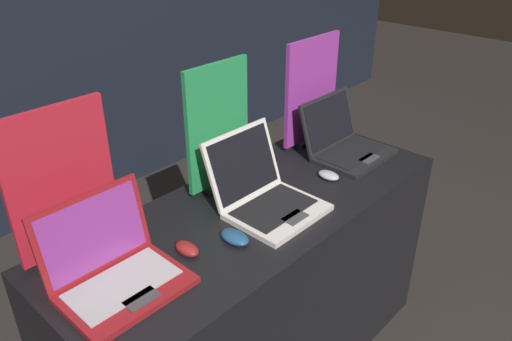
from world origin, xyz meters
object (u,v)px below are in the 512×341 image
Objects in this scene: mouse_middle at (235,237)px; promo_stand_back at (311,94)px; laptop_front at (113,267)px; mouse_front at (187,249)px; promo_stand_front at (62,187)px; mouse_back at (329,175)px; promo_stand_middle at (218,130)px; laptop_back at (345,142)px; laptop_middle at (264,193)px.

promo_stand_back is at bearing 20.86° from mouse_middle.
laptop_front is 3.64× the size of mouse_front.
promo_stand_front is 5.30× the size of mouse_back.
laptop_front reaches higher than mouse_back.
promo_stand_middle reaches higher than mouse_back.
promo_stand_front is at bearing 130.81° from mouse_front.
mouse_middle is at bearing -172.37° from laptop_back.
laptop_middle is at bearing -176.32° from laptop_back.
laptop_back is at bearing 19.74° from mouse_back.
promo_stand_back is at bearing 22.15° from laptop_middle.
laptop_back reaches higher than mouse_middle.
promo_stand_back is at bearing 90.00° from laptop_back.
mouse_front is at bearing 176.55° from mouse_back.
promo_stand_back is at bearing 9.31° from laptop_front.
mouse_middle is at bearing -15.81° from laptop_front.
promo_stand_front reaches higher than mouse_middle.
laptop_front is 0.29m from promo_stand_front.
laptop_middle is 0.30m from promo_stand_middle.
laptop_front is 1.19m from laptop_back.
mouse_back is at bearing -7.64° from laptop_middle.
mouse_middle is at bearing -177.58° from mouse_back.
promo_stand_front is (-0.00, 0.23, 0.18)m from laptop_front.
promo_stand_back is (0.58, 0.24, 0.17)m from laptop_middle.
laptop_middle is (0.62, -0.27, -0.18)m from promo_stand_front.
laptop_back is at bearing -0.13° from laptop_front.
mouse_front is (0.24, -0.04, -0.04)m from laptop_front.
promo_stand_middle is (-0.00, 0.24, 0.18)m from laptop_middle.
mouse_front is 0.19× the size of promo_stand_front.
laptop_front is at bearing 164.19° from mouse_middle.
promo_stand_middle is (0.62, 0.20, 0.18)m from laptop_front.
promo_stand_middle is at bearing 17.80° from laptop_front.
laptop_back is 3.74× the size of mouse_back.
mouse_middle is 0.23× the size of promo_stand_middle.
mouse_front is 0.43m from promo_stand_front.
laptop_front is 1.00× the size of laptop_back.
laptop_back is (0.95, 0.04, 0.04)m from mouse_front.
mouse_middle is at bearing -126.11° from promo_stand_middle.
promo_stand_middle is at bearing 160.93° from laptop_back.
promo_stand_middle reaches higher than mouse_front.
mouse_front is 0.50m from promo_stand_middle.
promo_stand_middle reaches higher than laptop_middle.
promo_stand_front is 0.70m from laptop_middle.
mouse_back is (-0.23, -0.08, -0.04)m from laptop_back.
promo_stand_back is (1.19, 0.20, 0.17)m from laptop_front.
promo_stand_front is 1.42× the size of laptop_back.
mouse_back is at bearing -3.45° from mouse_front.
mouse_middle is (0.15, -0.07, -0.00)m from mouse_front.
promo_stand_back is (0.00, 0.20, 0.18)m from laptop_back.
laptop_front is at bearing -170.69° from promo_stand_back.
laptop_middle is 0.58m from laptop_back.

